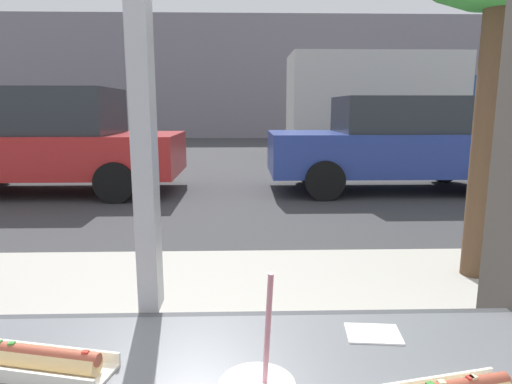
% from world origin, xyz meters
% --- Properties ---
extents(ground_plane, '(60.00, 60.00, 0.00)m').
position_xyz_m(ground_plane, '(0.00, 8.00, 0.00)').
color(ground_plane, '#38383A').
extents(sidewalk_strip, '(16.00, 2.80, 0.14)m').
position_xyz_m(sidewalk_strip, '(0.00, 1.60, 0.07)').
color(sidewalk_strip, '#B2ADA3').
rests_on(sidewalk_strip, ground).
extents(building_facade_far, '(28.00, 1.20, 5.85)m').
position_xyz_m(building_facade_far, '(0.00, 21.62, 2.92)').
color(building_facade_far, gray).
rests_on(building_facade_far, ground).
extents(hotdog_tray_far, '(0.29, 0.16, 0.05)m').
position_xyz_m(hotdog_tray_far, '(-0.15, -0.21, 0.98)').
color(hotdog_tray_far, silver).
rests_on(hotdog_tray_far, window_counter).
extents(napkin_wrapper, '(0.13, 0.10, 0.00)m').
position_xyz_m(napkin_wrapper, '(0.53, -0.08, 0.96)').
color(napkin_wrapper, white).
rests_on(napkin_wrapper, window_counter).
extents(parked_car_red, '(4.63, 2.08, 1.79)m').
position_xyz_m(parked_car_red, '(-3.19, 6.82, 0.90)').
color(parked_car_red, red).
rests_on(parked_car_red, ground).
extents(parked_car_blue, '(4.35, 1.90, 1.65)m').
position_xyz_m(parked_car_blue, '(2.93, 6.82, 0.85)').
color(parked_car_blue, '#283D93').
rests_on(parked_car_blue, ground).
extents(box_truck, '(6.69, 2.44, 3.01)m').
position_xyz_m(box_truck, '(4.81, 12.43, 1.63)').
color(box_truck, beige).
rests_on(box_truck, ground).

